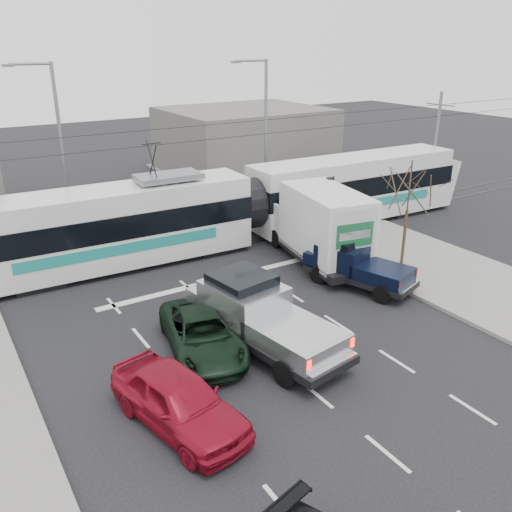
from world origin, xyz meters
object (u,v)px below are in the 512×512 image
bare_tree (409,191)px  box_truck (319,226)px  silver_pickup (258,313)px  street_lamp_far (57,140)px  traffic_signal (330,197)px  green_car (202,334)px  street_lamp_near (263,128)px  tram (247,205)px  navy_pickup (354,264)px  red_car (179,400)px

bare_tree → box_truck: bearing=132.2°
silver_pickup → street_lamp_far: bearing=90.6°
traffic_signal → green_car: size_ratio=0.73×
street_lamp_near → box_truck: (-2.35, -8.59, -3.31)m
silver_pickup → tram: bearing=52.0°
box_truck → green_car: box_truck is taller
navy_pickup → red_car: navy_pickup is taller
navy_pickup → red_car: bearing=-174.7°
bare_tree → navy_pickup: size_ratio=0.98×
traffic_signal → silver_pickup: size_ratio=0.53×
street_lamp_far → green_car: street_lamp_far is taller
tram → silver_pickup: tram is taller
silver_pickup → red_car: 4.90m
bare_tree → silver_pickup: bare_tree is taller
green_car → tram: bearing=64.2°
tram → box_truck: 4.51m
bare_tree → navy_pickup: 4.14m
tram → box_truck: bearing=-69.6°
bare_tree → box_truck: (-2.64, 2.91, -1.99)m
bare_tree → traffic_signal: bare_tree is taller
green_car → navy_pickup: bearing=23.3°
navy_pickup → green_car: bearing=171.8°
traffic_signal → street_lamp_near: (0.84, 7.50, 2.37)m
tram → traffic_signal: bearing=-45.4°
traffic_signal → green_car: traffic_signal is taller
street_lamp_far → box_truck: 14.38m
street_lamp_far → bare_tree: bearing=-48.9°
street_lamp_near → silver_pickup: size_ratio=1.33×
traffic_signal → red_car: 15.07m
red_car → traffic_signal: bearing=23.0°
street_lamp_near → red_car: street_lamp_near is taller
box_truck → green_car: size_ratio=1.54×
bare_tree → box_truck: bare_tree is taller
traffic_signal → navy_pickup: size_ratio=0.71×
bare_tree → tram: tram is taller
street_lamp_near → red_car: size_ratio=1.90×
red_car → box_truck: bearing=22.9°
bare_tree → street_lamp_far: street_lamp_far is taller
street_lamp_near → box_truck: bearing=-105.3°
green_car → silver_pickup: bearing=-2.3°
box_truck → navy_pickup: bearing=-87.7°
silver_pickup → green_car: (-1.89, 0.53, -0.49)m
street_lamp_far → red_car: size_ratio=1.90×
street_lamp_far → box_truck: (9.15, -10.59, -3.31)m
green_car → red_car: red_car is taller
traffic_signal → tram: bearing=132.7°
street_lamp_far → silver_pickup: bearing=-80.6°
silver_pickup → box_truck: (6.57, 4.93, 0.63)m
traffic_signal → street_lamp_far: size_ratio=0.40×
street_lamp_near → tram: size_ratio=0.33×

